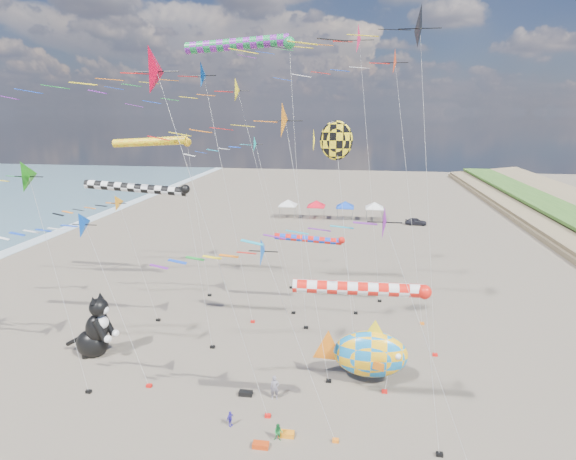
# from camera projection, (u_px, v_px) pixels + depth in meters

# --- Properties ---
(delta_kite_0) EXTENTS (9.65, 1.76, 11.93)m
(delta_kite_0) POSITION_uv_depth(u_px,v_px,m) (253.00, 260.00, 23.41)
(delta_kite_0) COLOR blue
(delta_kite_0) RESTS_ON ground
(delta_kite_1) EXTENTS (13.14, 2.58, 21.45)m
(delta_kite_1) POSITION_uv_depth(u_px,v_px,m) (165.00, 77.00, 23.23)
(delta_kite_1) COLOR red
(delta_kite_1) RESTS_ON ground
(delta_kite_2) EXTENTS (14.22, 2.99, 24.89)m
(delta_kite_2) POSITION_uv_depth(u_px,v_px,m) (413.00, 32.00, 29.05)
(delta_kite_2) COLOR black
(delta_kite_2) RESTS_ON ground
(delta_kite_3) EXTENTS (13.06, 2.83, 25.75)m
(delta_kite_3) POSITION_uv_depth(u_px,v_px,m) (354.00, 41.00, 38.68)
(delta_kite_3) COLOR #E31F52
(delta_kite_3) RESTS_ON ground
(delta_kite_4) EXTENTS (13.43, 2.24, 21.08)m
(delta_kite_4) POSITION_uv_depth(u_px,v_px,m) (232.00, 94.00, 37.48)
(delta_kite_4) COLOR yellow
(delta_kite_4) RESTS_ON ground
(delta_kite_5) EXTENTS (11.54, 2.28, 23.14)m
(delta_kite_5) POSITION_uv_depth(u_px,v_px,m) (396.00, 65.00, 34.59)
(delta_kite_5) COLOR red
(delta_kite_5) RESTS_ON ground
(delta_kite_6) EXTENTS (10.17, 1.73, 14.23)m
(delta_kite_6) POSITION_uv_depth(u_px,v_px,m) (388.00, 231.00, 20.16)
(delta_kite_6) COLOR purple
(delta_kite_6) RESTS_ON ground
(delta_kite_7) EXTENTS (11.48, 2.44, 18.92)m
(delta_kite_7) POSITION_uv_depth(u_px,v_px,m) (277.00, 124.00, 27.21)
(delta_kite_7) COLOR orange
(delta_kite_7) RESTS_ON ground
(delta_kite_8) EXTENTS (8.92, 1.56, 11.33)m
(delta_kite_8) POSITION_uv_depth(u_px,v_px,m) (103.00, 209.00, 38.29)
(delta_kite_8) COLOR orange
(delta_kite_8) RESTS_ON ground
(delta_kite_9) EXTENTS (11.19, 1.69, 15.96)m
(delta_kite_9) POSITION_uv_depth(u_px,v_px,m) (237.00, 148.00, 44.81)
(delta_kite_9) COLOR #0EB5AE
(delta_kite_9) RESTS_ON ground
(delta_kite_10) EXTENTS (10.33, 1.89, 12.12)m
(delta_kite_10) POSITION_uv_depth(u_px,v_px,m) (63.00, 231.00, 28.53)
(delta_kite_10) COLOR #0B47BA
(delta_kite_10) RESTS_ON ground
(delta_kite_12) EXTENTS (12.74, 2.28, 22.19)m
(delta_kite_12) POSITION_uv_depth(u_px,v_px,m) (193.00, 78.00, 35.29)
(delta_kite_12) COLOR #0D55B8
(delta_kite_12) RESTS_ON ground
(windsock_0) EXTENTS (9.60, 0.90, 23.55)m
(windsock_0) POSITION_uv_depth(u_px,v_px,m) (243.00, 45.00, 33.72)
(windsock_0) COLOR #17813B
(windsock_0) RESTS_ON ground
(windsock_1) EXTENTS (7.76, 0.62, 7.37)m
(windsock_1) POSITION_uv_depth(u_px,v_px,m) (312.00, 240.00, 40.46)
(windsock_1) COLOR red
(windsock_1) RESTS_ON ground
(windsock_2) EXTENTS (9.37, 0.69, 13.06)m
(windsock_2) POSITION_uv_depth(u_px,v_px,m) (140.00, 189.00, 33.12)
(windsock_2) COLOR black
(windsock_2) RESTS_ON ground
(windsock_3) EXTENTS (9.05, 0.82, 15.83)m
(windsock_3) POSITION_uv_depth(u_px,v_px,m) (154.00, 143.00, 42.50)
(windsock_3) COLOR yellow
(windsock_3) RESTS_ON ground
(windsock_4) EXTENTS (8.25, 0.73, 9.86)m
(windsock_4) POSITION_uv_depth(u_px,v_px,m) (365.00, 290.00, 22.66)
(windsock_4) COLOR red
(windsock_4) RESTS_ON ground
(angelfish_kite) EXTENTS (3.74, 3.02, 17.61)m
(angelfish_kite) POSITION_uv_depth(u_px,v_px,m) (333.00, 142.00, 30.26)
(angelfish_kite) COLOR yellow
(angelfish_kite) RESTS_ON ground
(cat_inflatable) EXTENTS (3.92, 2.23, 5.07)m
(cat_inflatable) POSITION_uv_depth(u_px,v_px,m) (94.00, 325.00, 34.01)
(cat_inflatable) COLOR black
(cat_inflatable) RESTS_ON ground
(fish_inflatable) EXTENTS (6.69, 2.29, 4.79)m
(fish_inflatable) POSITION_uv_depth(u_px,v_px,m) (369.00, 354.00, 30.46)
(fish_inflatable) COLOR #137AC2
(fish_inflatable) RESTS_ON ground
(person_adult) EXTENTS (0.66, 0.50, 1.63)m
(person_adult) POSITION_uv_depth(u_px,v_px,m) (275.00, 388.00, 29.10)
(person_adult) COLOR slate
(person_adult) RESTS_ON ground
(child_green) EXTENTS (0.52, 0.41, 1.06)m
(child_green) POSITION_uv_depth(u_px,v_px,m) (278.00, 432.00, 25.45)
(child_green) COLOR #1A7F36
(child_green) RESTS_ON ground
(child_blue) EXTENTS (0.48, 0.63, 1.00)m
(child_blue) POSITION_uv_depth(u_px,v_px,m) (230.00, 419.00, 26.64)
(child_blue) COLOR #3528AF
(child_blue) RESTS_ON ground
(kite_bag_0) EXTENTS (0.90, 0.44, 0.30)m
(kite_bag_0) POSITION_uv_depth(u_px,v_px,m) (398.00, 361.00, 33.41)
(kite_bag_0) COLOR blue
(kite_bag_0) RESTS_ON ground
(kite_bag_1) EXTENTS (0.90, 0.44, 0.30)m
(kite_bag_1) POSITION_uv_depth(u_px,v_px,m) (246.00, 393.00, 29.62)
(kite_bag_1) COLOR black
(kite_bag_1) RESTS_ON ground
(kite_bag_2) EXTENTS (0.90, 0.44, 0.30)m
(kite_bag_2) POSITION_uv_depth(u_px,v_px,m) (286.00, 434.00, 25.87)
(kite_bag_2) COLOR orange
(kite_bag_2) RESTS_ON ground
(kite_bag_3) EXTENTS (0.90, 0.44, 0.30)m
(kite_bag_3) POSITION_uv_depth(u_px,v_px,m) (261.00, 445.00, 25.00)
(kite_bag_3) COLOR #C0370D
(kite_bag_3) RESTS_ON ground
(tent_row) EXTENTS (19.20, 4.20, 3.80)m
(tent_row) POSITION_uv_depth(u_px,v_px,m) (331.00, 202.00, 77.76)
(tent_row) COLOR silver
(tent_row) RESTS_ON ground
(parked_car) EXTENTS (3.53, 1.53, 1.19)m
(parked_car) POSITION_uv_depth(u_px,v_px,m) (416.00, 221.00, 74.44)
(parked_car) COLOR #26262D
(parked_car) RESTS_ON ground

